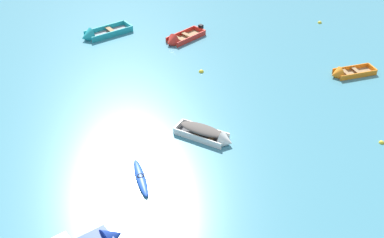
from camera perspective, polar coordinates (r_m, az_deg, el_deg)
kayak_blue_foreground_center at (r=28.79m, az=-5.85°, el=-6.63°), size 1.35×3.29×0.31m
rowboat_orange_center at (r=40.09m, az=16.88°, el=4.95°), size 3.80×2.14×1.13m
rowboat_turquoise_back_row_right at (r=45.18m, az=-10.81°, el=9.36°), size 4.64×3.86×1.44m
rowboat_white_distant_center at (r=31.52m, az=2.05°, el=-1.82°), size 3.95×2.99×1.15m
rowboat_red_far_right at (r=43.59m, az=-1.59°, el=8.98°), size 3.80×3.77×1.32m
mooring_buoy_between_boats_right at (r=39.01m, az=1.06°, el=5.37°), size 0.39×0.39×0.39m
mooring_buoy_central at (r=48.77m, az=14.30°, el=10.52°), size 0.38×0.38×0.38m
mooring_buoy_midfield at (r=33.57m, az=20.71°, el=-2.55°), size 0.33×0.33×0.33m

